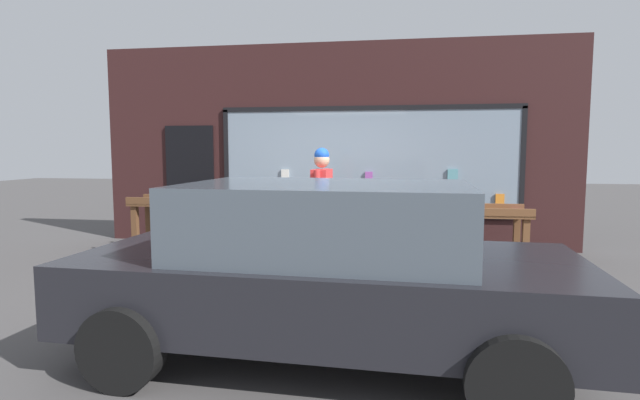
# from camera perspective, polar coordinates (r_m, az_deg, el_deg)

# --- Properties ---
(ground_plane) EXTENTS (40.00, 40.00, 0.00)m
(ground_plane) POSITION_cam_1_polar(r_m,az_deg,el_deg) (6.58, -1.64, -8.94)
(ground_plane) COLOR #474444
(shopfront_facade) EXTENTS (8.26, 0.29, 3.49)m
(shopfront_facade) POSITION_cam_1_polar(r_m,az_deg,el_deg) (8.72, 1.37, 6.10)
(shopfront_facade) COLOR #331919
(shopfront_facade) RESTS_ON ground_plane
(display_table_left) EXTENTS (2.85, 0.63, 0.94)m
(display_table_left) POSITION_cam_1_polar(r_m,az_deg,el_deg) (7.98, -11.31, -0.93)
(display_table_left) COLOR brown
(display_table_left) RESTS_ON ground_plane
(display_table_right) EXTENTS (2.85, 0.72, 0.87)m
(display_table_right) POSITION_cam_1_polar(r_m,az_deg,el_deg) (7.48, 12.11, -1.79)
(display_table_right) COLOR brown
(display_table_right) RESTS_ON ground_plane
(person_browsing) EXTENTS (0.25, 0.67, 1.70)m
(person_browsing) POSITION_cam_1_polar(r_m,az_deg,el_deg) (7.06, 0.20, 0.30)
(person_browsing) COLOR black
(person_browsing) RESTS_ON ground_plane
(small_dog) EXTENTS (0.27, 0.58, 0.38)m
(small_dog) POSITION_cam_1_polar(r_m,az_deg,el_deg) (7.10, -3.91, -5.77)
(small_dog) COLOR #99724C
(small_dog) RESTS_ON ground_plane
(parked_car) EXTENTS (3.97, 1.97, 1.41)m
(parked_car) POSITION_cam_1_polar(r_m,az_deg,el_deg) (4.00, 0.78, -7.70)
(parked_car) COLOR black
(parked_car) RESTS_ON ground_plane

